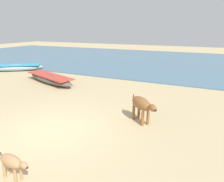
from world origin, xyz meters
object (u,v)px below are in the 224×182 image
(fishing_boat_0, at_px, (50,79))
(cow_adult_brown, at_px, (142,105))
(fishing_boat_2, at_px, (15,67))
(calf_near_tan, at_px, (12,162))

(fishing_boat_0, bearing_deg, cow_adult_brown, -4.54)
(fishing_boat_0, distance_m, fishing_boat_2, 5.90)
(cow_adult_brown, bearing_deg, fishing_boat_2, -161.72)
(cow_adult_brown, bearing_deg, fishing_boat_0, -163.66)
(fishing_boat_2, bearing_deg, calf_near_tan, 102.85)
(fishing_boat_2, bearing_deg, cow_adult_brown, 121.87)
(fishing_boat_0, bearing_deg, fishing_boat_2, -179.89)
(fishing_boat_2, xyz_separation_m, cow_adult_brown, (13.12, -5.27, 0.44))
(fishing_boat_0, distance_m, cow_adult_brown, 8.27)
(calf_near_tan, bearing_deg, fishing_boat_2, 143.89)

